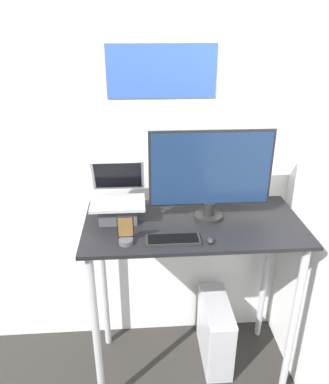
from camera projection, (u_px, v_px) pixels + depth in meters
wall_back at (186, 156)px, 2.22m from camera, size 6.00×0.06×2.60m
desk at (192, 252)px, 2.06m from camera, size 1.15×0.57×1.06m
laptop at (118, 204)px, 1.99m from camera, size 0.28×0.28×0.29m
monitor at (211, 174)px, 1.92m from camera, size 0.64×0.15×0.49m
keyboard at (173, 240)px, 1.80m from camera, size 0.26×0.10×0.02m
mouse at (210, 240)px, 1.79m from camera, size 0.03×0.05×0.02m
cell_phone at (126, 235)px, 1.77m from camera, size 0.08×0.07×0.15m
computer_tower at (215, 331)px, 2.40m from camera, size 0.16×0.43×0.44m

